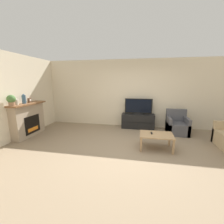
% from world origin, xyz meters
% --- Properties ---
extents(ground_plane, '(24.00, 24.00, 0.00)m').
position_xyz_m(ground_plane, '(0.00, 0.00, 0.00)').
color(ground_plane, '#89755B').
extents(wall_back, '(12.00, 0.06, 2.70)m').
position_xyz_m(wall_back, '(0.00, 2.42, 1.35)').
color(wall_back, beige).
rests_on(wall_back, ground).
extents(wall_left, '(0.06, 12.00, 2.70)m').
position_xyz_m(wall_left, '(-3.60, 0.00, 1.35)').
color(wall_left, beige).
rests_on(wall_left, ground).
extents(fireplace, '(0.42, 1.38, 1.13)m').
position_xyz_m(fireplace, '(-3.42, 0.56, 0.58)').
color(fireplace, tan).
rests_on(fireplace, ground).
extents(mantel_vase_left, '(0.11, 0.11, 0.20)m').
position_xyz_m(mantel_vase_left, '(-3.40, 0.15, 1.22)').
color(mantel_vase_left, beige).
rests_on(mantel_vase_left, fireplace).
extents(mantel_vase_centre_left, '(0.12, 0.12, 0.31)m').
position_xyz_m(mantel_vase_centre_left, '(-3.40, 0.46, 1.28)').
color(mantel_vase_centre_left, '#385670').
rests_on(mantel_vase_centre_left, fireplace).
extents(mantel_clock, '(0.08, 0.11, 0.15)m').
position_xyz_m(mantel_clock, '(-3.40, 0.70, 1.21)').
color(mantel_clock, brown).
rests_on(mantel_clock, fireplace).
extents(potted_plant, '(0.24, 0.24, 0.32)m').
position_xyz_m(potted_plant, '(-3.40, -0.02, 1.31)').
color(potted_plant, '#936B4C').
rests_on(potted_plant, fireplace).
extents(tv_stand, '(1.27, 0.44, 0.57)m').
position_xyz_m(tv_stand, '(0.22, 2.14, 0.29)').
color(tv_stand, black).
rests_on(tv_stand, ground).
extents(tv, '(1.05, 0.18, 0.61)m').
position_xyz_m(tv, '(0.22, 2.14, 0.86)').
color(tv, black).
rests_on(tv, tv_stand).
extents(armchair, '(0.70, 0.76, 0.84)m').
position_xyz_m(armchair, '(1.61, 1.78, 0.28)').
color(armchair, '#4C4C51').
rests_on(armchair, ground).
extents(coffee_table, '(0.89, 0.62, 0.42)m').
position_xyz_m(coffee_table, '(0.75, 0.33, 0.36)').
color(coffee_table, '#A37F56').
rests_on(coffee_table, ground).
extents(remote, '(0.05, 0.15, 0.02)m').
position_xyz_m(remote, '(0.63, 0.37, 0.43)').
color(remote, black).
rests_on(remote, coffee_table).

